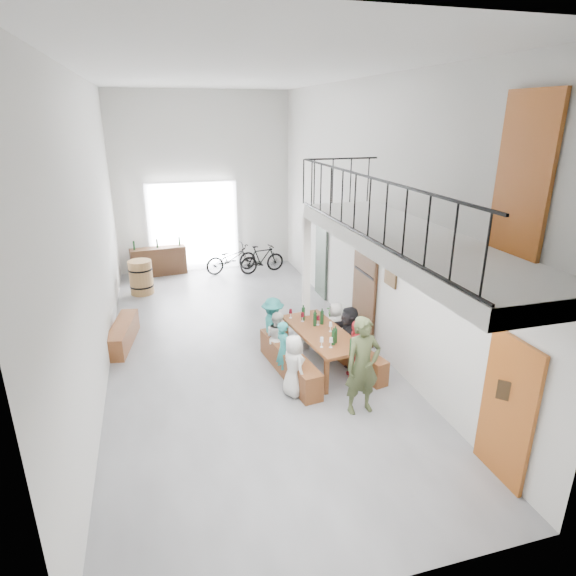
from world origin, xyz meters
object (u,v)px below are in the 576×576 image
object	(u,v)px
bench_inner	(289,362)
bicycle_near	(231,258)
oak_barrel	(141,277)
tasting_table	(322,335)
side_bench	(123,334)
host_standing	(363,366)
serving_counter	(159,261)

from	to	relation	value
bench_inner	bicycle_near	xyz separation A→B (m)	(0.01, 6.74, 0.19)
oak_barrel	tasting_table	bearing A→B (deg)	-57.38
side_bench	bicycle_near	distance (m)	5.49
tasting_table	host_standing	world-z (taller)	host_standing
tasting_table	host_standing	size ratio (longest dim) A/B	1.29
bench_inner	bicycle_near	world-z (taller)	bicycle_near
serving_counter	bench_inner	bearing A→B (deg)	-79.90
bench_inner	serving_counter	world-z (taller)	serving_counter
side_bench	serving_counter	bearing A→B (deg)	79.10
tasting_table	bench_inner	distance (m)	0.83
side_bench	serving_counter	distance (m)	4.92
bicycle_near	bench_inner	bearing A→B (deg)	164.50
oak_barrel	host_standing	size ratio (longest dim) A/B	0.56
side_bench	bicycle_near	size ratio (longest dim) A/B	1.01
tasting_table	bicycle_near	bearing A→B (deg)	88.31
tasting_table	bicycle_near	world-z (taller)	bicycle_near
side_bench	tasting_table	bearing A→B (deg)	-29.34
side_bench	bicycle_near	world-z (taller)	bicycle_near
tasting_table	serving_counter	bearing A→B (deg)	105.09
oak_barrel	serving_counter	xyz separation A→B (m)	(0.53, 1.61, -0.04)
bench_inner	host_standing	xyz separation A→B (m)	(0.84, -1.50, 0.60)
bench_inner	bicycle_near	size ratio (longest dim) A/B	1.31
oak_barrel	serving_counter	world-z (taller)	oak_barrel
tasting_table	serving_counter	size ratio (longest dim) A/B	1.32
host_standing	bicycle_near	xyz separation A→B (m)	(-0.83, 8.24, -0.41)
side_bench	oak_barrel	distance (m)	3.25
side_bench	bicycle_near	bearing A→B (deg)	54.79
bicycle_near	tasting_table	bearing A→B (deg)	170.44
serving_counter	host_standing	world-z (taller)	host_standing
serving_counter	host_standing	size ratio (longest dim) A/B	0.98
tasting_table	side_bench	bearing A→B (deg)	143.11
bicycle_near	host_standing	bearing A→B (deg)	170.34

